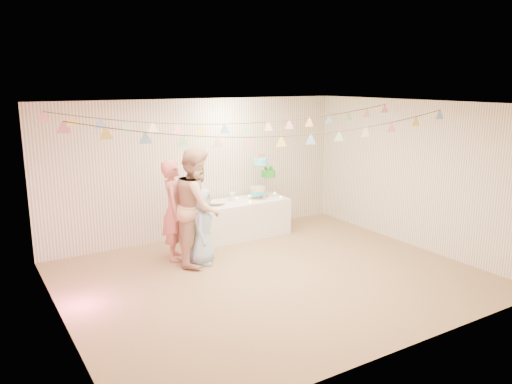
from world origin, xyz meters
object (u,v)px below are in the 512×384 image
cake_stand (263,174)px  person_adult_b (197,206)px  table (240,219)px  person_adult_a (174,210)px  person_child (202,226)px

cake_stand → person_adult_b: person_adult_b is taller
person_adult_b → cake_stand: bearing=-32.6°
table → person_adult_a: (-1.52, -0.50, 0.49)m
person_adult_a → cake_stand: bearing=-49.7°
cake_stand → person_adult_b: (-1.81, -0.90, -0.20)m
person_adult_a → table: bearing=-46.4°
person_adult_b → person_adult_a: bearing=67.0°
person_adult_a → person_child: 0.57m
person_child → cake_stand: bearing=-28.8°
person_adult_b → person_child: size_ratio=1.50×
person_adult_a → person_adult_b: size_ratio=0.89×
person_adult_a → person_adult_b: bearing=-118.4°
person_adult_a → person_adult_b: (0.26, -0.35, 0.11)m
person_adult_a → person_adult_b: 0.45m
table → person_adult_b: (-1.26, -0.85, 0.60)m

